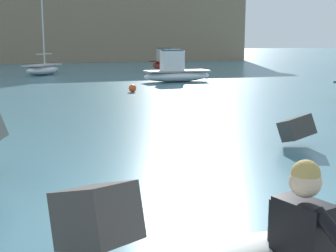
{
  "coord_description": "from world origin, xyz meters",
  "views": [
    {
      "loc": [
        -3.3,
        -6.43,
        2.75
      ],
      "look_at": [
        -0.74,
        0.5,
        1.4
      ],
      "focal_mm": 48.72,
      "sensor_mm": 36.0,
      "label": 1
    }
  ],
  "objects_px": {
    "mooring_buoy_inner": "(133,88)",
    "boat_mid_centre": "(43,69)",
    "boat_mid_right": "(176,72)",
    "boat_near_left": "(166,64)"
  },
  "relations": [
    {
      "from": "mooring_buoy_inner",
      "to": "boat_mid_centre",
      "type": "bearing_deg",
      "value": 101.98
    },
    {
      "from": "boat_mid_centre",
      "to": "mooring_buoy_inner",
      "type": "xyz_separation_m",
      "value": [
        3.45,
        -16.25,
        -0.31
      ]
    },
    {
      "from": "boat_mid_right",
      "to": "mooring_buoy_inner",
      "type": "xyz_separation_m",
      "value": [
        -4.82,
        -5.64,
        -0.47
      ]
    },
    {
      "from": "boat_near_left",
      "to": "boat_mid_right",
      "type": "bearing_deg",
      "value": -106.54
    },
    {
      "from": "boat_near_left",
      "to": "boat_mid_centre",
      "type": "height_order",
      "value": "boat_mid_centre"
    },
    {
      "from": "mooring_buoy_inner",
      "to": "boat_mid_right",
      "type": "bearing_deg",
      "value": 49.48
    },
    {
      "from": "boat_mid_right",
      "to": "mooring_buoy_inner",
      "type": "distance_m",
      "value": 7.44
    },
    {
      "from": "boat_near_left",
      "to": "boat_mid_right",
      "type": "xyz_separation_m",
      "value": [
        -3.58,
        -12.05,
        -0.01
      ]
    },
    {
      "from": "boat_mid_centre",
      "to": "boat_near_left",
      "type": "bearing_deg",
      "value": 6.92
    },
    {
      "from": "mooring_buoy_inner",
      "to": "boat_near_left",
      "type": "bearing_deg",
      "value": 64.6
    }
  ]
}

